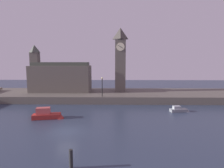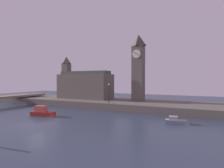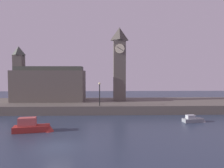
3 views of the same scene
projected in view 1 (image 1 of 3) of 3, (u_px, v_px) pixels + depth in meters
The scene contains 8 objects.
ground_plane at pixel (67, 131), 23.50m from camera, with size 120.00×120.00×0.00m, color #2D384C.
far_embankment at pixel (89, 95), 43.24m from camera, with size 70.00×12.00×1.50m, color #5B544C.
clock_tower at pixel (120, 59), 43.51m from camera, with size 2.61×2.65×14.52m.
parliament_hall at pixel (59, 77), 43.86m from camera, with size 13.65×5.44×10.70m.
streetlamp at pixel (102, 85), 37.49m from camera, with size 0.36×0.36×3.91m.
mooring_post_right at pixel (71, 159), 15.37m from camera, with size 0.31×0.31×1.61m, color #262626.
boat_dinghy_red at pixel (49, 115), 28.57m from camera, with size 4.97×2.23×1.80m.
boat_cruiser_grey at pixel (180, 110), 32.24m from camera, with size 3.47×1.49×1.09m.
Camera 1 is at (6.04, -22.46, 8.83)m, focal length 30.30 mm.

